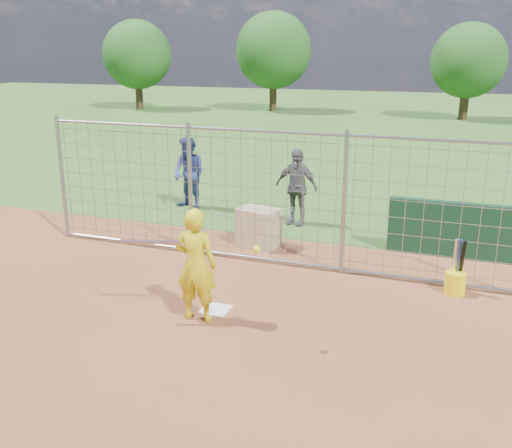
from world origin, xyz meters
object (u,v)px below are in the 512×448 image
at_px(bystander_a, 189,174).
at_px(bucket_with_bats, 456,280).
at_px(equipment_bin, 258,228).
at_px(bystander_b, 296,187).
at_px(batter, 196,265).

bearing_deg(bystander_a, bucket_with_bats, -8.27).
relative_size(bystander_a, equipment_bin, 2.29).
distance_m(bystander_a, equipment_bin, 3.43).
height_order(bystander_b, equipment_bin, bystander_b).
relative_size(batter, bystander_a, 0.95).
relative_size(batter, bucket_with_bats, 1.79).
relative_size(equipment_bin, bucket_with_bats, 0.82).
distance_m(bystander_b, bucket_with_bats, 4.69).
height_order(bystander_b, bucket_with_bats, bystander_b).
distance_m(bystander_b, equipment_bin, 1.88).
height_order(batter, bucket_with_bats, batter).
height_order(equipment_bin, bucket_with_bats, bucket_with_bats).
bearing_deg(bucket_with_bats, bystander_b, 141.30).
xyz_separation_m(bystander_b, bucket_with_bats, (3.62, -2.90, -0.64)).
height_order(bystander_a, equipment_bin, bystander_a).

